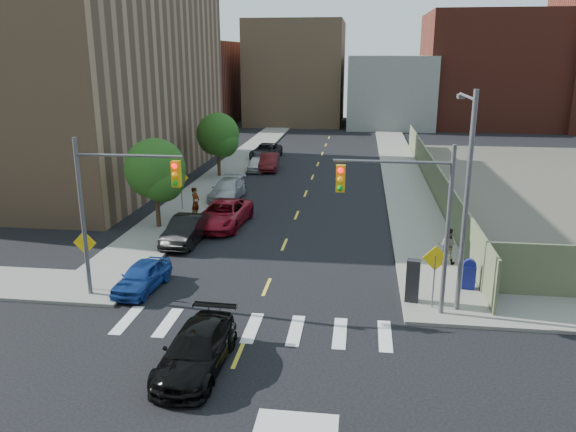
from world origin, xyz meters
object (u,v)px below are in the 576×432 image
(black_sedan, at_px, (196,350))
(parked_car_blue, at_px, (142,276))
(parked_car_maroon, at_px, (269,162))
(parked_car_black, at_px, (186,230))
(parked_car_red, at_px, (223,214))
(payphone, at_px, (413,281))
(mailbox, at_px, (469,274))
(pedestrian_east, at_px, (447,246))
(parked_car_white, at_px, (257,164))
(parked_car_grey, at_px, (266,151))
(parked_car_silver, at_px, (227,190))
(pedestrian_west, at_px, (196,203))

(black_sedan, bearing_deg, parked_car_blue, 127.15)
(parked_car_maroon, bearing_deg, parked_car_black, -97.39)
(black_sedan, bearing_deg, parked_car_red, 102.62)
(black_sedan, relative_size, payphone, 2.60)
(black_sedan, xyz_separation_m, mailbox, (10.22, 7.82, 0.12))
(parked_car_black, relative_size, parked_car_red, 0.81)
(parked_car_maroon, height_order, pedestrian_east, pedestrian_east)
(parked_car_maroon, distance_m, pedestrian_east, 26.08)
(mailbox, bearing_deg, parked_car_black, 167.06)
(pedestrian_east, bearing_deg, parked_car_white, -45.54)
(parked_car_grey, bearing_deg, parked_car_maroon, -72.85)
(parked_car_maroon, xyz_separation_m, parked_car_grey, (-1.30, 5.83, -0.01))
(parked_car_white, bearing_deg, parked_car_red, -90.50)
(parked_car_black, height_order, parked_car_silver, parked_car_black)
(parked_car_red, relative_size, parked_car_grey, 1.05)
(parked_car_white, relative_size, parked_car_maroon, 0.81)
(parked_car_grey, bearing_deg, parked_car_blue, -85.43)
(parked_car_red, distance_m, parked_car_grey, 23.53)
(parked_car_black, relative_size, parked_car_grey, 0.85)
(parked_car_blue, bearing_deg, parked_car_black, 95.46)
(parked_car_blue, distance_m, payphone, 11.92)
(parked_car_blue, xyz_separation_m, pedestrian_west, (-0.80, 11.17, 0.48))
(parked_car_red, bearing_deg, parked_car_black, -106.89)
(parked_car_silver, height_order, parked_car_grey, parked_car_grey)
(parked_car_blue, relative_size, black_sedan, 0.78)
(pedestrian_west, bearing_deg, parked_car_grey, 10.73)
(parked_car_silver, relative_size, parked_car_grey, 0.92)
(parked_car_silver, bearing_deg, parked_car_grey, 91.58)
(parked_car_black, height_order, parked_car_maroon, parked_car_black)
(parked_car_red, xyz_separation_m, parked_car_grey, (-1.30, 23.50, -0.04))
(parked_car_blue, bearing_deg, black_sedan, -49.43)
(parked_car_white, distance_m, payphone, 29.50)
(parked_car_grey, bearing_deg, parked_car_silver, -85.43)
(parked_car_red, height_order, payphone, payphone)
(parked_car_black, distance_m, black_sedan, 13.42)
(parked_car_blue, xyz_separation_m, parked_car_silver, (0.00, 16.54, 0.08))
(parked_car_blue, bearing_deg, parked_car_grey, 95.46)
(parked_car_white, bearing_deg, parked_car_silver, -95.27)
(parked_car_black, xyz_separation_m, black_sedan, (4.30, -12.72, -0.06))
(parked_car_maroon, relative_size, pedestrian_east, 2.51)
(mailbox, bearing_deg, black_sedan, -136.88)
(parked_car_blue, xyz_separation_m, black_sedan, (4.30, -6.12, 0.06))
(parked_car_black, xyz_separation_m, parked_car_silver, (0.00, 9.94, -0.03))
(parked_car_black, bearing_deg, payphone, -26.17)
(mailbox, bearing_deg, parked_car_blue, -167.62)
(mailbox, bearing_deg, parked_car_white, 125.12)
(pedestrian_east, bearing_deg, parked_car_blue, 31.75)
(mailbox, bearing_deg, payphone, -141.38)
(mailbox, height_order, pedestrian_east, pedestrian_east)
(parked_car_silver, bearing_deg, payphone, -52.65)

